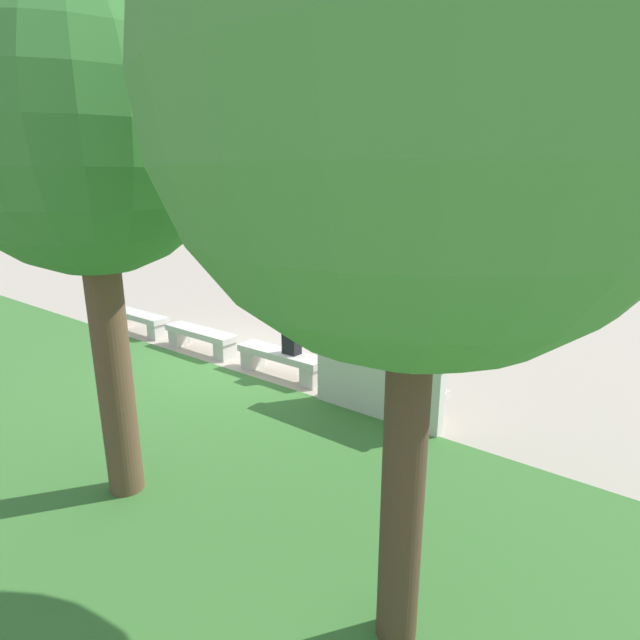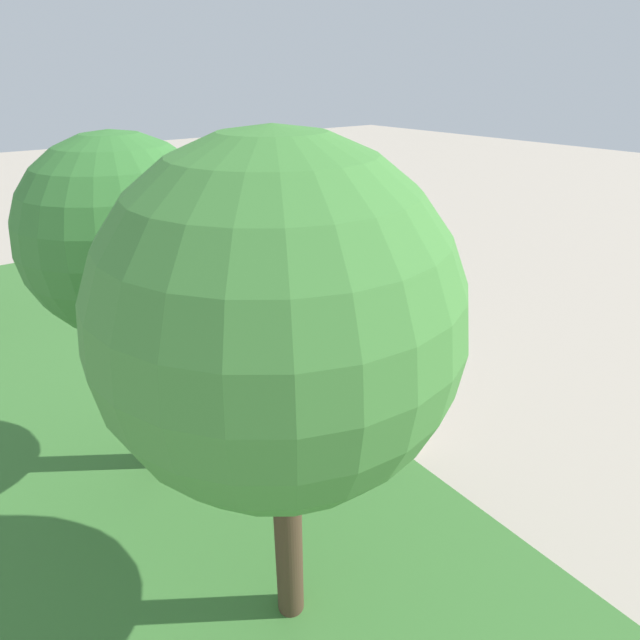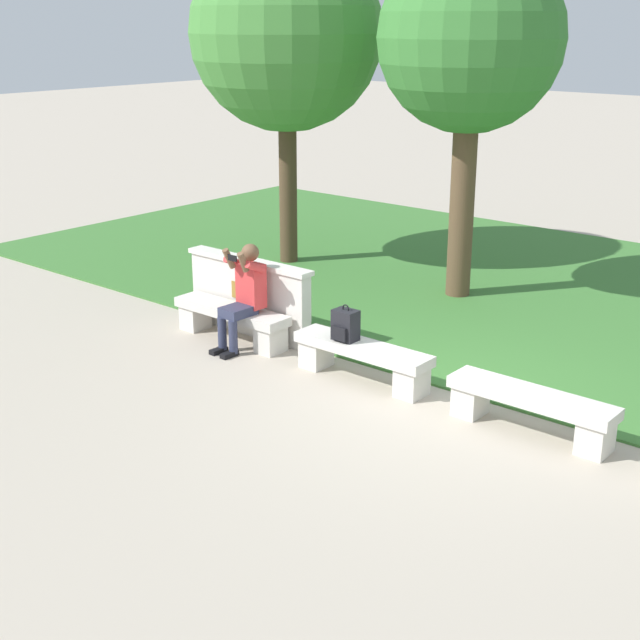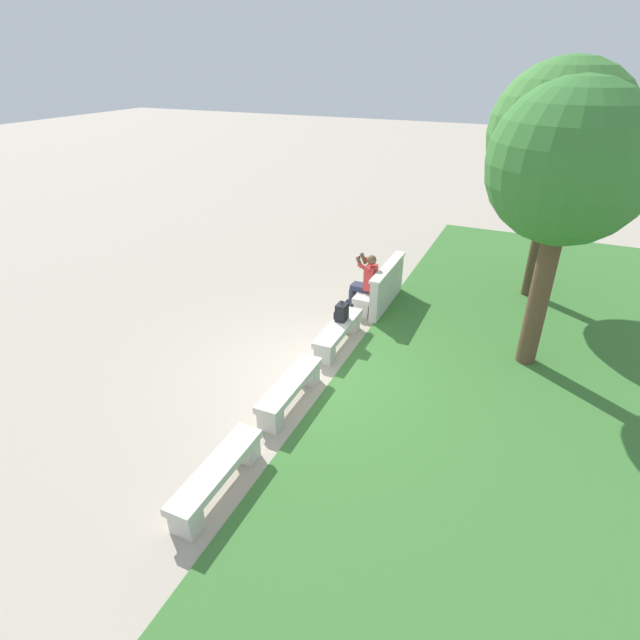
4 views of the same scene
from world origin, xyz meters
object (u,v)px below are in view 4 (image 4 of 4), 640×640
Objects in this scene: bench_main at (373,292)px; person_photographer at (366,279)px; bench_near at (338,332)px; backpack at (341,312)px; bench_far at (217,475)px; tree_left_background at (561,136)px; bench_mid at (290,389)px; tree_behind_wall at (569,167)px.

person_photographer is at bearing -13.43° from bench_main.
backpack is at bearing -171.34° from bench_near.
tree_left_background reaches higher than bench_far.
tree_left_background is at bearing 139.08° from backpack.
backpack is at bearing -40.92° from tree_left_background.
bench_far is 6.03m from person_photographer.
bench_mid is at bearing 0.00° from bench_main.
bench_main is 1.31× the size of person_photographer.
tree_left_background is (-6.22, 3.33, 3.41)m from bench_mid.
bench_main is at bearing 180.00° from bench_mid.
bench_near and bench_far have the same top height.
bench_mid is at bearing 0.84° from backpack.
bench_near is 0.40m from backpack.
bench_main is 5.01m from tree_behind_wall.
tree_left_background is (-1.99, 3.33, 3.41)m from bench_main.
bench_near is 1.00× the size of bench_mid.
bench_mid is 7.83m from tree_left_background.
bench_main is 2.11m from bench_near.
bench_near is at bearing 0.00° from bench_main.
tree_behind_wall is 0.95× the size of tree_left_background.
tree_left_background is (-2.31, 3.40, 2.97)m from person_photographer.
tree_behind_wall is at bearing 100.54° from backpack.
tree_left_background is at bearing 158.24° from bench_far.
bench_main and bench_far have the same top height.
backpack reaches higher than bench_far.
bench_far is at bearing 0.44° from backpack.
person_photographer is (-3.90, -0.08, 0.44)m from bench_mid.
bench_far is 9.60m from tree_left_background.
tree_left_background reaches higher than tree_behind_wall.
tree_behind_wall is at bearing 75.89° from person_photographer.
bench_near is at bearing -39.02° from tree_left_background.
bench_far is 1.31× the size of person_photographer.
backpack is 4.71m from tree_behind_wall.
person_photographer is 3.08× the size of backpack.
tree_behind_wall is (-0.89, 3.51, 3.35)m from bench_near.
bench_mid is 4.05× the size of backpack.
bench_near is 0.33× the size of tree_left_background.
tree_behind_wall is 3.22m from tree_left_background.
bench_main is 0.55m from person_photographer.
bench_near is at bearing -75.84° from tree_behind_wall.
bench_mid is at bearing 0.00° from bench_near.
person_photographer is at bearing -178.42° from backpack.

